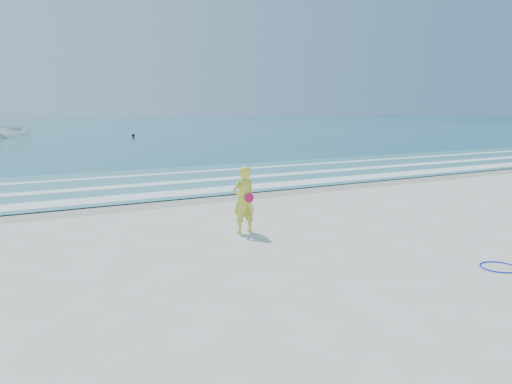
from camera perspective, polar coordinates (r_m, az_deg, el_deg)
ground at (r=11.55m, az=7.16°, el=-8.01°), size 400.00×400.00×0.00m
wet_sand at (r=19.33m, az=-8.80°, el=-0.93°), size 400.00×2.40×0.00m
ocean at (r=114.09m, az=-26.05°, el=6.81°), size 400.00×190.00×0.04m
shallow at (r=24.02m, az=-12.98°, el=1.07°), size 400.00×10.00×0.01m
foam_near at (r=20.53m, az=-10.08°, el=-0.21°), size 400.00×1.40×0.01m
foam_mid at (r=23.26m, az=-12.43°, el=0.84°), size 400.00×0.90×0.01m
foam_far at (r=26.41m, az=-14.51°, el=1.77°), size 400.00×0.60×0.01m
hoop at (r=12.34m, az=26.03°, el=-7.72°), size 0.85×0.85×0.03m
boat at (r=66.14m, az=-25.76°, el=6.30°), size 4.51×3.00×1.63m
buoy at (r=63.04m, az=-13.85°, el=6.29°), size 0.41×0.41×0.41m
woman at (r=13.96m, az=-1.42°, el=-0.89°), size 0.73×0.51×1.89m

